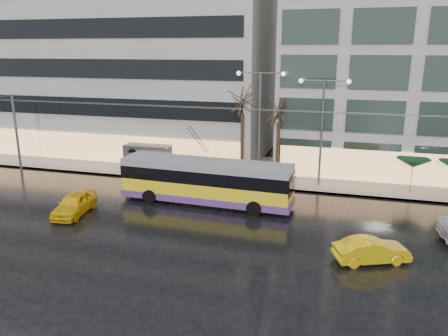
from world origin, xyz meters
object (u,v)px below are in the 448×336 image
at_px(trolleybus, 206,183).
at_px(street_lamp_near, 260,111).
at_px(taxi_a, 74,204).
at_px(bus_shelter, 145,152).

xyz_separation_m(trolleybus, street_lamp_near, (2.62, 6.26, 4.42)).
bearing_deg(taxi_a, street_lamp_near, 37.75).
height_order(trolleybus, taxi_a, trolleybus).
distance_m(bus_shelter, taxi_a, 10.65).
distance_m(trolleybus, taxi_a, 9.17).
xyz_separation_m(bus_shelter, taxi_a, (-0.23, -10.58, -1.22)).
bearing_deg(bus_shelter, trolleybus, -38.38).
relative_size(trolleybus, bus_shelter, 2.99).
height_order(bus_shelter, taxi_a, bus_shelter).
height_order(street_lamp_near, taxi_a, street_lamp_near).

